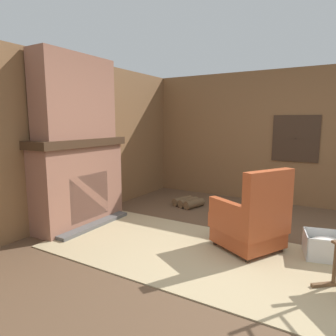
{
  "coord_description": "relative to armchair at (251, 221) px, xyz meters",
  "views": [
    {
      "loc": [
        0.8,
        -3.07,
        1.53
      ],
      "look_at": [
        -1.23,
        0.39,
        0.9
      ],
      "focal_mm": 32.0,
      "sensor_mm": 36.0,
      "label": 1
    }
  ],
  "objects": [
    {
      "name": "wood_panel_wall_left",
      "position": [
        -2.7,
        -0.36,
        0.87
      ],
      "size": [
        0.06,
        6.08,
        2.46
      ],
      "color": "brown",
      "rests_on": "ground"
    },
    {
      "name": "firewood_stack",
      "position": [
        -1.49,
        1.32,
        -0.29
      ],
      "size": [
        0.54,
        0.53,
        0.14
      ],
      "rotation": [
        0.0,
        0.0,
        -0.28
      ],
      "color": "brown",
      "rests_on": "ground"
    },
    {
      "name": "fireplace_hearth",
      "position": [
        -2.45,
        -0.36,
        0.28
      ],
      "size": [
        0.64,
        1.52,
        1.28
      ],
      "color": "#93604C",
      "rests_on": "ground"
    },
    {
      "name": "area_rug",
      "position": [
        -0.46,
        -0.42,
        -0.35
      ],
      "size": [
        3.75,
        1.72,
        0.01
      ],
      "color": "tan",
      "rests_on": "ground"
    },
    {
      "name": "ground_plane",
      "position": [
        0.07,
        -0.36,
        -0.36
      ],
      "size": [
        14.0,
        14.0,
        0.0
      ],
      "primitive_type": "plane",
      "color": "brown"
    },
    {
      "name": "armchair",
      "position": [
        0.0,
        0.0,
        0.0
      ],
      "size": [
        0.93,
        0.93,
        1.0
      ],
      "rotation": [
        0.0,
        0.0,
        2.63
      ],
      "color": "#A84723",
      "rests_on": "ground"
    },
    {
      "name": "storage_case",
      "position": [
        -2.5,
        0.18,
        0.98
      ],
      "size": [
        0.14,
        0.21,
        0.12
      ],
      "color": "gray",
      "rests_on": "fireplace_hearth"
    },
    {
      "name": "laundry_basket",
      "position": [
        0.79,
        0.22,
        -0.22
      ],
      "size": [
        0.54,
        0.49,
        0.28
      ],
      "rotation": [
        0.0,
        0.0,
        0.23
      ],
      "color": "white",
      "rests_on": "ground"
    },
    {
      "name": "wood_panel_wall_back",
      "position": [
        0.07,
        2.41,
        0.87
      ],
      "size": [
        6.08,
        0.09,
        2.46
      ],
      "color": "brown",
      "rests_on": "ground"
    },
    {
      "name": "decorative_plate_on_mantel",
      "position": [
        -2.52,
        -0.26,
        1.05
      ],
      "size": [
        0.07,
        0.27,
        0.26
      ],
      "color": "gold",
      "rests_on": "fireplace_hearth"
    },
    {
      "name": "oil_lamp_vase",
      "position": [
        -2.5,
        -0.78,
        1.02
      ],
      "size": [
        0.11,
        0.11,
        0.29
      ],
      "color": "#B24C42",
      "rests_on": "fireplace_hearth"
    },
    {
      "name": "chimney_breast",
      "position": [
        -2.46,
        -0.36,
        1.5
      ],
      "size": [
        0.37,
        1.25,
        1.16
      ],
      "color": "#93604C",
      "rests_on": "fireplace_hearth"
    }
  ]
}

